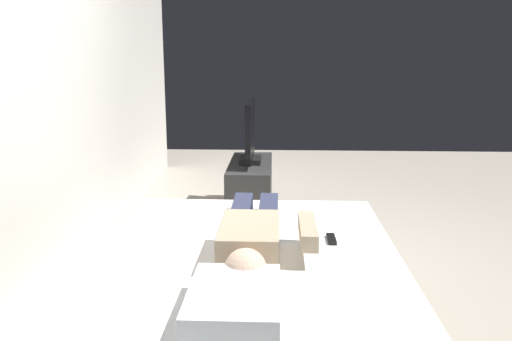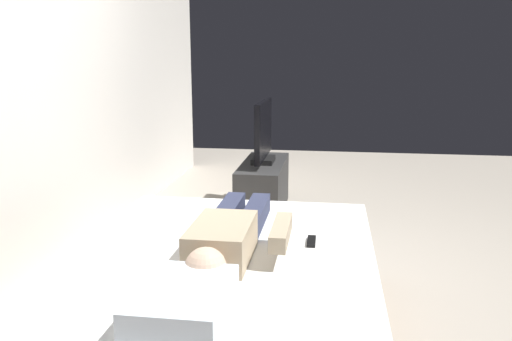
{
  "view_description": "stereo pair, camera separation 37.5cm",
  "coord_description": "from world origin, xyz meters",
  "px_view_note": "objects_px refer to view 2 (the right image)",
  "views": [
    {
      "loc": [
        -3.34,
        0.08,
        1.5
      ],
      "look_at": [
        0.32,
        0.23,
        0.69
      ],
      "focal_mm": 36.37,
      "sensor_mm": 36.0,
      "label": 1
    },
    {
      "loc": [
        -3.31,
        -0.3,
        1.5
      ],
      "look_at": [
        0.32,
        0.23,
        0.69
      ],
      "focal_mm": 36.37,
      "sensor_mm": 36.0,
      "label": 2
    }
  ],
  "objects_px": {
    "pillow": "(183,302)",
    "remote": "(311,241)",
    "tv_stand": "(263,188)",
    "tv": "(263,133)",
    "bed": "(222,301)",
    "person": "(230,234)"
  },
  "relations": [
    {
      "from": "person",
      "to": "remote",
      "type": "xyz_separation_m",
      "value": [
        0.15,
        -0.4,
        -0.07
      ]
    },
    {
      "from": "person",
      "to": "tv_stand",
      "type": "bearing_deg",
      "value": 3.51
    },
    {
      "from": "bed",
      "to": "person",
      "type": "relative_size",
      "value": 1.59
    },
    {
      "from": "tv_stand",
      "to": "tv",
      "type": "bearing_deg",
      "value": -90.0
    },
    {
      "from": "tv_stand",
      "to": "remote",
      "type": "bearing_deg",
      "value": -166.22
    },
    {
      "from": "tv_stand",
      "to": "tv",
      "type": "distance_m",
      "value": 0.53
    },
    {
      "from": "tv_stand",
      "to": "person",
      "type": "bearing_deg",
      "value": -176.49
    },
    {
      "from": "bed",
      "to": "pillow",
      "type": "height_order",
      "value": "pillow"
    },
    {
      "from": "remote",
      "to": "tv",
      "type": "relative_size",
      "value": 0.17
    },
    {
      "from": "bed",
      "to": "tv",
      "type": "xyz_separation_m",
      "value": [
        2.43,
        0.11,
        0.52
      ]
    },
    {
      "from": "pillow",
      "to": "remote",
      "type": "xyz_separation_m",
      "value": [
        0.86,
        -0.45,
        -0.05
      ]
    },
    {
      "from": "pillow",
      "to": "tv",
      "type": "height_order",
      "value": "tv"
    },
    {
      "from": "tv_stand",
      "to": "pillow",
      "type": "bearing_deg",
      "value": -178.05
    },
    {
      "from": "remote",
      "to": "pillow",
      "type": "bearing_deg",
      "value": 152.58
    },
    {
      "from": "bed",
      "to": "tv_stand",
      "type": "distance_m",
      "value": 2.44
    },
    {
      "from": "person",
      "to": "tv_stand",
      "type": "distance_m",
      "value": 2.44
    },
    {
      "from": "person",
      "to": "bed",
      "type": "bearing_deg",
      "value": 124.9
    },
    {
      "from": "pillow",
      "to": "remote",
      "type": "distance_m",
      "value": 0.97
    },
    {
      "from": "bed",
      "to": "pillow",
      "type": "relative_size",
      "value": 4.17
    },
    {
      "from": "bed",
      "to": "person",
      "type": "distance_m",
      "value": 0.36
    },
    {
      "from": "pillow",
      "to": "tv_stand",
      "type": "bearing_deg",
      "value": 1.95
    },
    {
      "from": "person",
      "to": "tv",
      "type": "xyz_separation_m",
      "value": [
        2.4,
        0.15,
        0.16
      ]
    }
  ]
}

